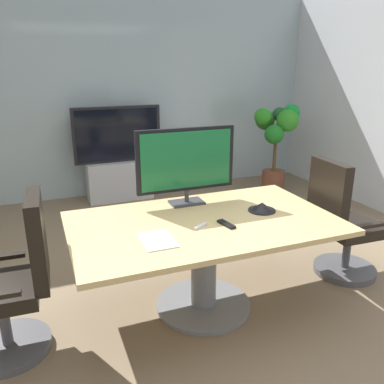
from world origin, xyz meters
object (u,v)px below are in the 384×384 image
at_px(remote_control, 226,224).
at_px(conference_table, 204,243).
at_px(tv_monitor, 186,162).
at_px(office_chair_left, 16,290).
at_px(wall_display_unit, 119,169).
at_px(conference_phone, 262,207).
at_px(potted_plant, 276,135).
at_px(office_chair_right, 341,228).

bearing_deg(remote_control, conference_table, 118.40).
bearing_deg(tv_monitor, office_chair_left, -163.10).
height_order(wall_display_unit, conference_phone, wall_display_unit).
distance_m(potted_plant, conference_phone, 2.93).
relative_size(tv_monitor, potted_plant, 0.65).
bearing_deg(conference_phone, office_chair_left, -179.44).
distance_m(conference_table, conference_phone, 0.56).
distance_m(potted_plant, remote_control, 3.30).
distance_m(office_chair_left, remote_control, 1.50).
height_order(tv_monitor, potted_plant, tv_monitor).
xyz_separation_m(office_chair_right, tv_monitor, (-1.33, 0.39, 0.65)).
relative_size(office_chair_left, conference_phone, 4.95).
bearing_deg(wall_display_unit, remote_control, -86.60).
height_order(conference_table, tv_monitor, tv_monitor).
distance_m(conference_table, tv_monitor, 0.68).
height_order(office_chair_left, conference_phone, office_chair_left).
xyz_separation_m(office_chair_left, potted_plant, (3.53, 2.42, 0.39)).
xyz_separation_m(conference_table, office_chair_right, (1.35, 0.02, -0.10)).
distance_m(office_chair_right, potted_plant, 2.57).
bearing_deg(tv_monitor, conference_phone, -38.44).
bearing_deg(office_chair_right, conference_phone, 92.50).
xyz_separation_m(potted_plant, conference_phone, (-1.68, -2.40, -0.07)).
distance_m(office_chair_left, conference_phone, 1.88).
relative_size(office_chair_right, conference_phone, 4.95).
bearing_deg(office_chair_right, tv_monitor, 75.94).
bearing_deg(office_chair_right, conference_table, 93.37).
bearing_deg(office_chair_right, remote_control, 100.01).
bearing_deg(conference_table, tv_monitor, 88.07).
relative_size(conference_table, office_chair_left, 1.82).
relative_size(conference_table, conference_phone, 9.04).
bearing_deg(remote_control, potted_plant, 40.31).
height_order(office_chair_right, potted_plant, potted_plant).
bearing_deg(conference_table, potted_plant, 47.89).
height_order(office_chair_left, wall_display_unit, wall_display_unit).
relative_size(office_chair_left, potted_plant, 0.85).
bearing_deg(conference_phone, conference_table, -177.61).
bearing_deg(tv_monitor, remote_control, -79.73).
distance_m(office_chair_left, potted_plant, 4.30).
bearing_deg(wall_display_unit, potted_plant, -11.64).
distance_m(tv_monitor, conference_phone, 0.71).
bearing_deg(office_chair_right, office_chair_left, 92.83).
relative_size(conference_phone, remote_control, 1.29).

